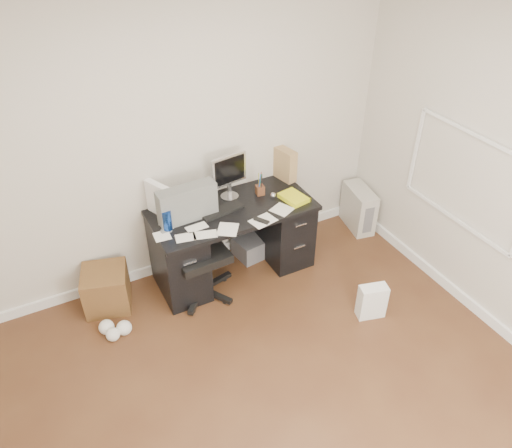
{
  "coord_description": "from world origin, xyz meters",
  "views": [
    {
      "loc": [
        -1.25,
        -1.79,
        3.29
      ],
      "look_at": [
        0.31,
        1.2,
        0.86
      ],
      "focal_mm": 35.0,
      "sensor_mm": 36.0,
      "label": 1
    }
  ],
  "objects_px": {
    "wicker_basket": "(106,289)",
    "lcd_monitor": "(229,176)",
    "pc_tower": "(358,208)",
    "desk": "(233,239)",
    "office_chair": "(199,248)",
    "keyboard": "(222,211)"
  },
  "relations": [
    {
      "from": "wicker_basket",
      "to": "lcd_monitor",
      "type": "bearing_deg",
      "value": 3.43
    },
    {
      "from": "pc_tower",
      "to": "lcd_monitor",
      "type": "bearing_deg",
      "value": -173.9
    },
    {
      "from": "pc_tower",
      "to": "desk",
      "type": "bearing_deg",
      "value": -167.01
    },
    {
      "from": "wicker_basket",
      "to": "office_chair",
      "type": "bearing_deg",
      "value": -16.43
    },
    {
      "from": "desk",
      "to": "office_chair",
      "type": "height_order",
      "value": "office_chair"
    },
    {
      "from": "keyboard",
      "to": "office_chair",
      "type": "xyz_separation_m",
      "value": [
        -0.3,
        -0.13,
        -0.23
      ]
    },
    {
      "from": "office_chair",
      "to": "pc_tower",
      "type": "height_order",
      "value": "office_chair"
    },
    {
      "from": "office_chair",
      "to": "wicker_basket",
      "type": "distance_m",
      "value": 0.92
    },
    {
      "from": "desk",
      "to": "lcd_monitor",
      "type": "distance_m",
      "value": 0.61
    },
    {
      "from": "lcd_monitor",
      "to": "wicker_basket",
      "type": "bearing_deg",
      "value": 174.79
    },
    {
      "from": "lcd_monitor",
      "to": "wicker_basket",
      "type": "distance_m",
      "value": 1.5
    },
    {
      "from": "lcd_monitor",
      "to": "pc_tower",
      "type": "distance_m",
      "value": 1.66
    },
    {
      "from": "keyboard",
      "to": "office_chair",
      "type": "relative_size",
      "value": 0.38
    },
    {
      "from": "desk",
      "to": "wicker_basket",
      "type": "distance_m",
      "value": 1.24
    },
    {
      "from": "office_chair",
      "to": "pc_tower",
      "type": "distance_m",
      "value": 1.98
    },
    {
      "from": "lcd_monitor",
      "to": "desk",
      "type": "bearing_deg",
      "value": -116.65
    },
    {
      "from": "lcd_monitor",
      "to": "wicker_basket",
      "type": "xyz_separation_m",
      "value": [
        -1.28,
        -0.08,
        -0.78
      ]
    },
    {
      "from": "wicker_basket",
      "to": "desk",
      "type": "bearing_deg",
      "value": -4.9
    },
    {
      "from": "pc_tower",
      "to": "wicker_basket",
      "type": "relative_size",
      "value": 1.22
    },
    {
      "from": "keyboard",
      "to": "pc_tower",
      "type": "relative_size",
      "value": 0.86
    },
    {
      "from": "office_chair",
      "to": "pc_tower",
      "type": "bearing_deg",
      "value": 3.1
    },
    {
      "from": "pc_tower",
      "to": "keyboard",
      "type": "bearing_deg",
      "value": -167.0
    }
  ]
}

